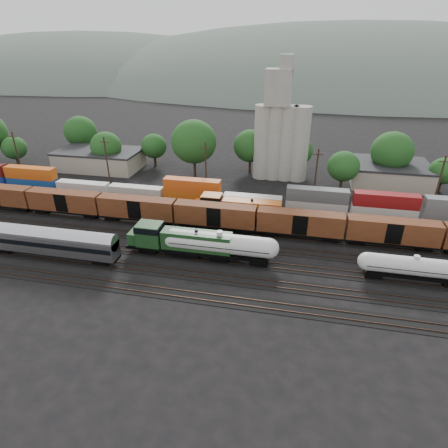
% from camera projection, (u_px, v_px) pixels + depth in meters
% --- Properties ---
extents(ground, '(600.00, 600.00, 0.00)m').
position_uv_depth(ground, '(242.00, 246.00, 64.90)').
color(ground, black).
extents(tracks, '(180.00, 33.20, 0.20)m').
position_uv_depth(tracks, '(242.00, 246.00, 64.88)').
color(tracks, black).
rests_on(tracks, ground).
extents(green_locomotive, '(19.01, 3.35, 5.03)m').
position_uv_depth(green_locomotive, '(177.00, 240.00, 61.08)').
color(green_locomotive, black).
rests_on(green_locomotive, ground).
extents(tank_car_a, '(18.91, 3.39, 4.96)m').
position_uv_depth(tank_car_a, '(220.00, 244.00, 59.74)').
color(tank_car_a, silver).
rests_on(tank_car_a, ground).
extents(tank_car_b, '(15.97, 2.86, 4.19)m').
position_uv_depth(tank_car_b, '(414.00, 267.00, 54.59)').
color(tank_car_b, silver).
rests_on(tank_car_b, ground).
extents(passenger_coach, '(23.07, 2.84, 5.24)m').
position_uv_depth(passenger_coach, '(50.00, 241.00, 60.20)').
color(passenger_coach, silver).
rests_on(passenger_coach, ground).
extents(orange_locomotive, '(18.88, 3.15, 4.72)m').
position_uv_depth(orange_locomotive, '(235.00, 208.00, 72.97)').
color(orange_locomotive, black).
rests_on(orange_locomotive, ground).
extents(boxcar_string, '(122.80, 2.90, 4.20)m').
position_uv_depth(boxcar_string, '(175.00, 211.00, 70.35)').
color(boxcar_string, black).
rests_on(boxcar_string, ground).
extents(container_wall, '(162.41, 2.60, 5.80)m').
position_uv_depth(container_wall, '(282.00, 201.00, 75.69)').
color(container_wall, black).
rests_on(container_wall, ground).
extents(grain_silo, '(13.40, 5.00, 29.00)m').
position_uv_depth(grain_silo, '(281.00, 134.00, 90.60)').
color(grain_silo, '#A09D92').
rests_on(grain_silo, ground).
extents(industrial_sheds, '(119.38, 17.26, 5.10)m').
position_uv_depth(industrial_sheds, '(292.00, 170.00, 93.28)').
color(industrial_sheds, '#9E937F').
rests_on(industrial_sheds, ground).
extents(tree_band, '(166.53, 22.73, 14.45)m').
position_uv_depth(tree_band, '(248.00, 147.00, 93.99)').
color(tree_band, black).
rests_on(tree_band, ground).
extents(utility_poles, '(122.20, 0.36, 12.00)m').
position_uv_depth(utility_poles, '(259.00, 172.00, 81.28)').
color(utility_poles, black).
rests_on(utility_poles, ground).
extents(distant_hills, '(860.00, 286.00, 130.00)m').
position_uv_depth(distant_hills, '(325.00, 110.00, 296.65)').
color(distant_hills, '#59665B').
rests_on(distant_hills, ground).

